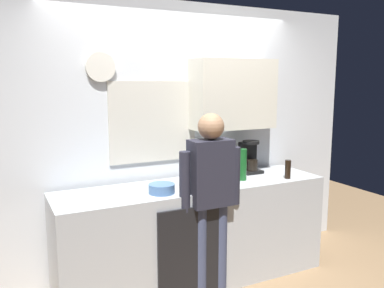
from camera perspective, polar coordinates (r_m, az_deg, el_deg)
name	(u,v)px	position (r m, az deg, el deg)	size (l,w,h in m)	color
kitchen_counter	(194,233)	(3.81, 0.33, -12.53)	(2.51, 0.64, 0.93)	#B2B7BC
dishwasher_panel	(189,256)	(3.46, -0.39, -15.64)	(0.56, 0.02, 0.84)	black
back_wall_assembly	(183,131)	(3.96, -1.35, 1.82)	(4.11, 0.42, 2.60)	silver
coffee_maker	(249,158)	(4.15, 8.11, -2.00)	(0.20, 0.20, 0.33)	black
bottle_green_wine	(243,165)	(3.81, 7.22, -2.92)	(0.07, 0.07, 0.30)	#195923
bottle_olive_oil	(183,174)	(3.53, -1.26, -4.24)	(0.06, 0.06, 0.25)	olive
bottle_dark_sauce	(288,169)	(3.97, 13.45, -3.51)	(0.06, 0.06, 0.18)	black
cup_blue_mug	(212,171)	(3.97, 2.84, -3.84)	(0.08, 0.08, 0.10)	#3351B2
cup_white_mug	(217,175)	(3.83, 3.51, -4.38)	(0.08, 0.08, 0.10)	white
mixing_bowl	(162,189)	(3.39, -4.32, -6.32)	(0.22, 0.22, 0.08)	#4C72A5
storage_canister	(214,175)	(3.64, 3.17, -4.48)	(0.14, 0.14, 0.17)	silver
person_at_sink	(210,190)	(3.40, 2.64, -6.60)	(0.57, 0.22, 1.60)	#3F4766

